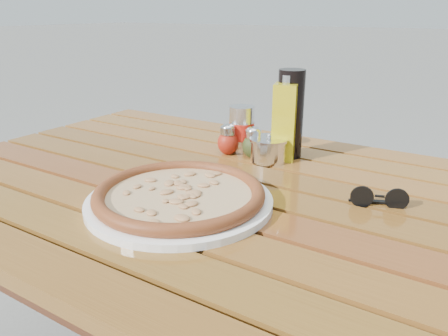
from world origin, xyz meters
The scene contains 10 objects.
table centered at (0.00, 0.00, 0.67)m, with size 1.40×0.90×0.75m.
plate centered at (-0.01, -0.13, 0.76)m, with size 0.36×0.36×0.01m, color white.
pizza centered at (-0.01, -0.13, 0.77)m, with size 0.44×0.44×0.03m.
pepper_shaker centered at (-0.09, 0.19, 0.79)m, with size 0.07×0.07×0.08m.
oregano_shaker centered at (-0.02, 0.20, 0.79)m, with size 0.07×0.07×0.08m.
dark_bottle centered at (0.05, 0.26, 0.86)m, with size 0.07×0.07×0.22m, color black.
soda_can centered at (-0.08, 0.23, 0.81)m, with size 0.07×0.07×0.12m.
olive_oil_cruet centered at (0.05, 0.23, 0.85)m, with size 0.07×0.07×0.21m.
parmesan_tin centered at (0.02, 0.19, 0.78)m, with size 0.10×0.10×0.07m.
sunglasses centered at (0.32, 0.07, 0.77)m, with size 0.11×0.06×0.04m.
Camera 1 is at (0.48, -0.74, 1.11)m, focal length 35.00 mm.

